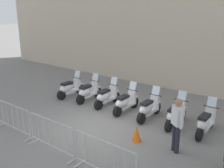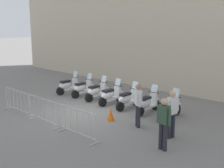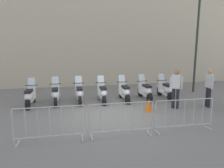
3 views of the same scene
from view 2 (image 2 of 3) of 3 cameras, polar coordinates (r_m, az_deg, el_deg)
ground_plane at (r=13.47m, az=-5.90°, el=-5.57°), size 120.00×120.00×0.00m
motorcycle_0 at (r=16.99m, az=-8.60°, el=-0.36°), size 0.56×1.73×1.24m
motorcycle_1 at (r=16.23m, az=-5.77°, el=-0.87°), size 0.56×1.72×1.24m
motorcycle_2 at (r=15.44m, az=-3.03°, el=-1.49°), size 0.56×1.73×1.24m
motorcycle_3 at (r=14.60m, az=-0.32°, el=-2.27°), size 0.56×1.73×1.24m
motorcycle_4 at (r=13.89m, az=3.07°, el=-3.03°), size 0.56×1.73×1.24m
motorcycle_5 at (r=13.26m, az=6.89°, el=-3.83°), size 0.56×1.72×1.24m
motorcycle_6 at (r=12.67m, az=10.97°, el=-4.72°), size 0.56×1.73×1.24m
barrier_segment_0 at (r=13.89m, az=-18.04°, el=-3.33°), size 2.00×0.58×1.07m
barrier_segment_1 at (r=12.15m, az=-13.25°, el=-5.21°), size 2.00×0.58×1.07m
barrier_segment_2 at (r=10.55m, az=-6.89°, el=-7.64°), size 2.00×0.58×1.07m
officer_near_row_end at (r=11.40m, az=5.14°, el=-3.69°), size 0.44×0.40×1.73m
officer_mid_plaza at (r=9.46m, az=10.04°, el=-7.13°), size 0.54×0.28×1.73m
officer_by_barriers at (r=10.49m, az=11.62°, el=-5.29°), size 0.30×0.54×1.73m
traffic_cone at (r=12.28m, az=-0.26°, el=-5.92°), size 0.32×0.32×0.55m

